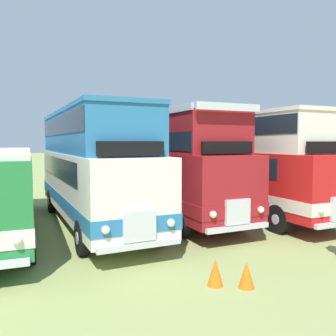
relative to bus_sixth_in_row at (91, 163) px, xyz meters
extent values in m
sphere|color=#EAEACC|center=(-2.67, -5.59, -1.37)|extent=(0.22, 0.22, 0.22)
cylinder|color=black|center=(-2.39, -3.94, -1.95)|extent=(0.30, 1.04, 1.04)
cylinder|color=silver|center=(-2.24, -3.94, -1.95)|extent=(0.03, 0.36, 0.36)
cylinder|color=black|center=(-2.26, 4.16, -1.95)|extent=(0.30, 1.04, 1.04)
cylinder|color=silver|center=(-2.11, 4.16, -1.95)|extent=(0.03, 0.36, 0.36)
cube|color=silver|center=(0.01, -0.12, -0.77)|extent=(2.96, 10.49, 2.30)
cube|color=teal|center=(0.01, -0.12, -1.37)|extent=(3.00, 10.53, 0.44)
cube|color=#19232D|center=(-0.01, 0.28, -0.17)|extent=(2.89, 8.09, 0.76)
cube|color=#19232D|center=(0.24, -5.25, -0.12)|extent=(2.20, 0.20, 0.90)
cube|color=silver|center=(0.24, -5.36, -1.37)|extent=(0.90, 0.16, 0.80)
cube|color=silver|center=(0.24, -5.39, -1.87)|extent=(2.30, 0.24, 0.16)
sphere|color=#EAEACC|center=(1.14, -5.33, -1.37)|extent=(0.22, 0.22, 0.22)
sphere|color=#EAEACC|center=(-0.66, -5.41, -1.37)|extent=(0.22, 0.22, 0.22)
cube|color=teal|center=(-0.01, 0.13, 1.13)|extent=(2.82, 9.59, 1.50)
cube|color=teal|center=(-0.01, 0.13, 1.95)|extent=(2.89, 9.69, 0.14)
cube|color=#19232D|center=(-0.01, 0.13, 1.43)|extent=(2.86, 9.49, 0.68)
cube|color=black|center=(0.21, -4.76, 0.63)|extent=(1.90, 0.20, 0.40)
cylinder|color=black|center=(1.32, -3.66, -1.95)|extent=(0.33, 1.05, 1.04)
cylinder|color=silver|center=(1.47, -3.65, -1.95)|extent=(0.04, 0.36, 0.36)
cylinder|color=black|center=(-0.98, -3.76, -1.95)|extent=(0.33, 1.05, 1.04)
cylinder|color=silver|center=(-1.13, -3.77, -1.95)|extent=(0.04, 0.36, 0.36)
cylinder|color=black|center=(1.00, 3.32, -1.95)|extent=(0.33, 1.05, 1.04)
cylinder|color=silver|center=(1.15, 3.33, -1.95)|extent=(0.04, 0.36, 0.36)
cylinder|color=black|center=(-1.30, 3.22, -1.95)|extent=(0.33, 1.05, 1.04)
cylinder|color=silver|center=(-1.45, 3.21, -1.95)|extent=(0.04, 0.36, 0.36)
cube|color=maroon|center=(3.48, 0.12, -0.77)|extent=(2.82, 9.72, 2.30)
cube|color=maroon|center=(3.48, 0.12, -1.37)|extent=(2.87, 9.77, 0.44)
cube|color=#19232D|center=(3.47, 0.51, -0.17)|extent=(2.77, 7.33, 0.76)
cube|color=#19232D|center=(3.64, -4.64, -0.12)|extent=(2.20, 0.17, 0.90)
cube|color=silver|center=(3.65, -4.75, -1.37)|extent=(0.90, 0.15, 0.80)
cube|color=silver|center=(3.65, -4.78, -1.87)|extent=(2.30, 0.22, 0.16)
sphere|color=#EAEACC|center=(4.55, -4.73, -1.37)|extent=(0.22, 0.22, 0.22)
sphere|color=#EAEACC|center=(2.75, -4.80, -1.37)|extent=(0.22, 0.22, 0.22)
cube|color=maroon|center=(3.48, 0.36, 1.13)|extent=(2.69, 8.82, 1.50)
cube|color=silver|center=(3.63, -4.21, 1.93)|extent=(2.40, 0.18, 0.24)
cube|color=silver|center=(3.34, 4.24, 1.93)|extent=(2.40, 0.18, 0.24)
cube|color=silver|center=(4.67, 0.41, 1.93)|extent=(0.39, 8.74, 0.24)
cube|color=silver|center=(2.28, 0.32, 1.93)|extent=(0.39, 8.74, 0.24)
cube|color=#19232D|center=(3.48, 0.36, 0.83)|extent=(2.73, 8.72, 0.64)
cube|color=black|center=(3.63, -4.16, 0.63)|extent=(1.90, 0.18, 0.40)
cylinder|color=black|center=(4.74, -3.07, -1.95)|extent=(0.31, 1.05, 1.04)
cylinder|color=silver|center=(4.89, -3.06, -1.95)|extent=(0.03, 0.36, 0.36)
cylinder|color=black|center=(2.44, -3.14, -1.95)|extent=(0.31, 1.05, 1.04)
cylinder|color=silver|center=(2.29, -3.15, -1.95)|extent=(0.03, 0.36, 0.36)
cylinder|color=black|center=(4.53, 3.17, -1.95)|extent=(0.31, 1.05, 1.04)
cylinder|color=silver|center=(4.68, 3.18, -1.95)|extent=(0.03, 0.36, 0.36)
cylinder|color=black|center=(2.23, 3.10, -1.95)|extent=(0.31, 1.05, 1.04)
cylinder|color=silver|center=(2.08, 3.09, -1.95)|extent=(0.03, 0.36, 0.36)
cube|color=red|center=(6.96, -0.31, -0.77)|extent=(2.81, 10.51, 2.30)
cube|color=silver|center=(6.96, -0.31, -1.37)|extent=(2.85, 10.55, 0.44)
cube|color=#19232D|center=(6.95, 0.09, -0.17)|extent=(2.77, 8.11, 0.76)
sphere|color=#EAEACC|center=(6.22, -5.62, -1.37)|extent=(0.22, 0.22, 0.22)
cube|color=silver|center=(6.95, -0.06, 1.13)|extent=(2.68, 9.61, 1.50)
cube|color=silver|center=(6.95, -0.06, 1.95)|extent=(2.74, 9.71, 0.14)
cube|color=#19232D|center=(6.95, -0.06, 1.43)|extent=(2.72, 9.51, 0.68)
cube|color=black|center=(7.10, -4.98, 0.63)|extent=(1.90, 0.18, 0.40)
cylinder|color=black|center=(8.22, -3.90, -1.95)|extent=(0.31, 1.05, 1.04)
cylinder|color=silver|center=(8.37, -3.89, -1.95)|extent=(0.03, 0.36, 0.36)
cylinder|color=black|center=(5.92, -3.96, -1.95)|extent=(0.31, 1.05, 1.04)
cylinder|color=silver|center=(5.77, -3.97, -1.95)|extent=(0.03, 0.36, 0.36)
cylinder|color=black|center=(8.01, 3.14, -1.95)|extent=(0.31, 1.05, 1.04)
cylinder|color=silver|center=(8.16, 3.15, -1.95)|extent=(0.03, 0.36, 0.36)
cylinder|color=black|center=(5.71, 3.07, -1.95)|extent=(0.31, 1.05, 1.04)
cylinder|color=silver|center=(5.56, 3.07, -1.95)|extent=(0.03, 0.36, 0.36)
cone|color=orange|center=(2.06, -7.49, -2.17)|extent=(0.36, 0.36, 0.60)
cone|color=orange|center=(1.47, -7.12, -2.15)|extent=(0.36, 0.36, 0.64)
cylinder|color=#8C704C|center=(-0.15, 9.65, -1.95)|extent=(0.08, 0.08, 1.05)
cylinder|color=#8C704C|center=(9.96, 9.65, -1.95)|extent=(0.08, 0.08, 1.05)
camera|label=1|loc=(-2.52, -13.91, 0.80)|focal=37.55mm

